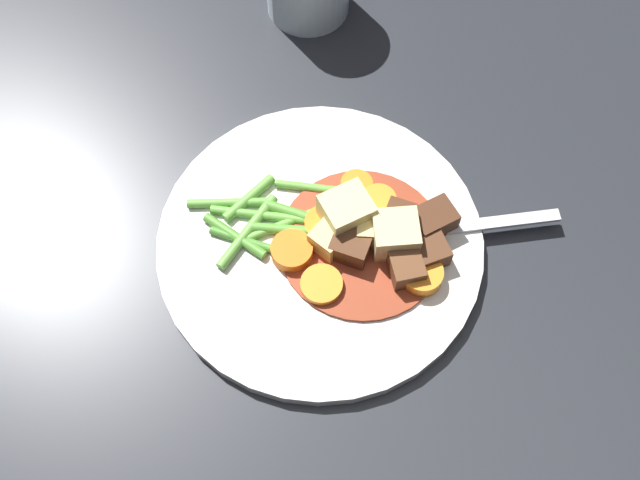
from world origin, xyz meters
name	(u,v)px	position (x,y,z in m)	size (l,w,h in m)	color
ground_plane	(320,247)	(0.00, 0.00, 0.00)	(3.00, 3.00, 0.00)	#26282D
dinner_plate	(320,243)	(0.00, 0.00, 0.01)	(0.26, 0.26, 0.01)	white
stew_sauce	(362,243)	(0.03, 0.01, 0.01)	(0.13, 0.13, 0.00)	#93381E
carrot_slice_0	(292,251)	(-0.01, -0.02, 0.02)	(0.03, 0.03, 0.01)	orange
carrot_slice_1	(321,223)	(0.00, 0.01, 0.02)	(0.03, 0.03, 0.01)	orange
carrot_slice_2	(322,285)	(0.02, -0.04, 0.02)	(0.03, 0.03, 0.01)	orange
carrot_slice_3	(378,202)	(0.03, 0.05, 0.02)	(0.03, 0.03, 0.01)	orange
carrot_slice_4	(357,186)	(0.01, 0.05, 0.02)	(0.03, 0.03, 0.01)	orange
carrot_slice_5	(422,274)	(0.08, 0.00, 0.02)	(0.03, 0.03, 0.01)	orange
potato_chunk_0	(395,235)	(0.05, 0.02, 0.03)	(0.03, 0.03, 0.03)	#EAD68C
potato_chunk_1	(346,213)	(0.01, 0.02, 0.03)	(0.03, 0.04, 0.03)	#EAD68C
potato_chunk_2	(376,231)	(0.04, 0.02, 0.02)	(0.03, 0.02, 0.02)	#E5CC7A
potato_chunk_3	(329,240)	(0.01, 0.00, 0.02)	(0.02, 0.03, 0.02)	#E5CC7A
meat_chunk_0	(350,249)	(0.03, 0.00, 0.02)	(0.03, 0.03, 0.02)	#56331E
meat_chunk_1	(433,220)	(0.08, 0.05, 0.02)	(0.03, 0.03, 0.02)	#4C2B19
meat_chunk_2	(407,261)	(0.07, 0.00, 0.02)	(0.03, 0.02, 0.02)	brown
meat_chunk_3	(430,251)	(0.08, 0.02, 0.02)	(0.03, 0.02, 0.02)	#56331E
meat_chunk_4	(398,218)	(0.05, 0.04, 0.02)	(0.03, 0.02, 0.02)	#4C2B19
green_bean_0	(300,215)	(-0.02, 0.01, 0.02)	(0.01, 0.01, 0.06)	#599E38
green_bean_1	(308,187)	(-0.03, 0.04, 0.02)	(0.01, 0.01, 0.05)	#66AD42
green_bean_2	(249,198)	(-0.07, 0.01, 0.02)	(0.01, 0.01, 0.05)	#66AD42
green_bean_3	(226,207)	(-0.08, 0.00, 0.02)	(0.01, 0.01, 0.07)	#66AD42
green_bean_4	(247,232)	(-0.05, -0.02, 0.02)	(0.01, 0.01, 0.07)	#66AD42
green_bean_5	(249,242)	(-0.05, -0.02, 0.02)	(0.01, 0.01, 0.06)	#4C8E33
green_bean_6	(303,231)	(-0.01, 0.00, 0.02)	(0.01, 0.01, 0.08)	#599E38
green_bean_7	(284,222)	(-0.03, 0.00, 0.02)	(0.01, 0.01, 0.06)	#66AD42
green_bean_8	(235,236)	(-0.06, -0.02, 0.02)	(0.01, 0.01, 0.06)	#599E38
green_bean_9	(260,214)	(-0.05, 0.00, 0.02)	(0.01, 0.01, 0.08)	#66AD42
fork	(444,229)	(0.09, 0.05, 0.01)	(0.16, 0.10, 0.00)	silver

